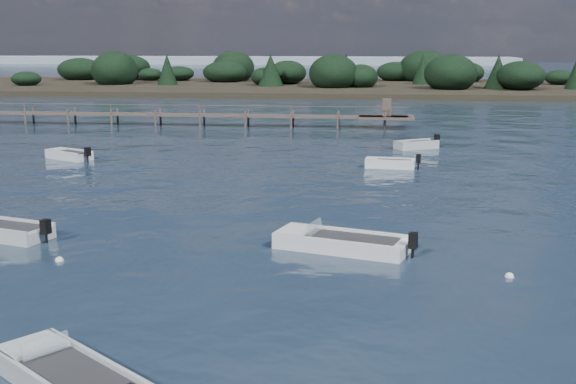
# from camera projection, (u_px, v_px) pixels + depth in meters

# --- Properties ---
(ground) EXTENTS (400.00, 400.00, 0.00)m
(ground) POSITION_uv_depth(u_px,v_px,m) (347.00, 115.00, 78.16)
(ground) COLOR #142130
(ground) RESTS_ON ground
(dinghy_near_olive) EXTENTS (4.59, 4.07, 1.19)m
(dinghy_near_olive) POSITION_uv_depth(u_px,v_px,m) (68.00, 381.00, 16.66)
(dinghy_near_olive) COLOR #ABB1B3
(dinghy_near_olive) RESTS_ON ground
(tender_far_grey) EXTENTS (3.71, 2.83, 1.22)m
(tender_far_grey) POSITION_uv_depth(u_px,v_px,m) (69.00, 157.00, 48.82)
(tender_far_grey) COLOR silver
(tender_far_grey) RESTS_ON ground
(tender_far_white) EXTENTS (3.49, 1.54, 1.18)m
(tender_far_white) POSITION_uv_depth(u_px,v_px,m) (390.00, 165.00, 45.46)
(tender_far_white) COLOR silver
(tender_far_white) RESTS_ON ground
(tender_far_grey_b) EXTENTS (3.51, 2.74, 1.24)m
(tender_far_grey_b) POSITION_uv_depth(u_px,v_px,m) (416.00, 146.00, 53.55)
(tender_far_grey_b) COLOR #ABB1B3
(tender_far_grey_b) RESTS_ON ground
(dinghy_mid_white_a) EXTENTS (5.52, 3.27, 1.27)m
(dinghy_mid_white_a) POSITION_uv_depth(u_px,v_px,m) (341.00, 245.00, 27.68)
(dinghy_mid_white_a) COLOR silver
(dinghy_mid_white_a) RESTS_ON ground
(buoy_b) EXTENTS (0.32, 0.32, 0.32)m
(buoy_b) POSITION_uv_depth(u_px,v_px,m) (509.00, 277.00, 24.47)
(buoy_b) COLOR silver
(buoy_b) RESTS_ON ground
(buoy_c) EXTENTS (0.32, 0.32, 0.32)m
(buoy_c) POSITION_uv_depth(u_px,v_px,m) (59.00, 261.00, 26.28)
(buoy_c) COLOR silver
(buoy_c) RESTS_ON ground
(jetty) EXTENTS (64.50, 3.20, 3.40)m
(jetty) POSITION_uv_depth(u_px,v_px,m) (114.00, 114.00, 68.70)
(jetty) COLOR brown
(jetty) RESTS_ON ground
(far_headland) EXTENTS (190.00, 40.00, 5.80)m
(far_headland) POSITION_uv_depth(u_px,v_px,m) (514.00, 79.00, 113.87)
(far_headland) COLOR black
(far_headland) RESTS_ON ground
(distant_haze) EXTENTS (280.00, 20.00, 2.40)m
(distant_haze) POSITION_uv_depth(u_px,v_px,m) (107.00, 63.00, 253.44)
(distant_haze) COLOR #8392A3
(distant_haze) RESTS_ON ground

